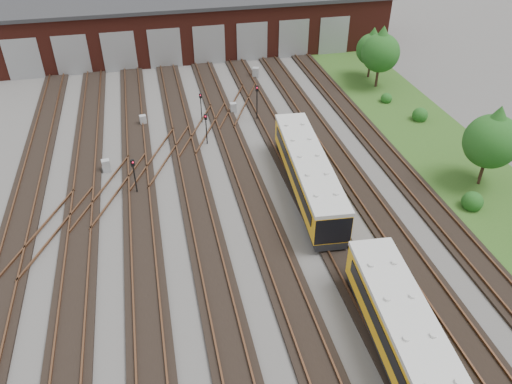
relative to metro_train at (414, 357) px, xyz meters
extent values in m
plane|color=#464441|center=(-6.00, 9.38, -1.76)|extent=(120.00, 120.00, 0.00)
cube|color=black|center=(-20.00, 9.38, -1.67)|extent=(2.40, 70.00, 0.18)
cube|color=brown|center=(-19.28, 9.38, -1.51)|extent=(0.10, 70.00, 0.15)
cube|color=black|center=(-16.00, 9.38, -1.67)|extent=(2.40, 70.00, 0.18)
cube|color=brown|center=(-16.72, 9.38, -1.51)|extent=(0.10, 70.00, 0.15)
cube|color=brown|center=(-15.28, 9.38, -1.51)|extent=(0.10, 70.00, 0.15)
cube|color=black|center=(-12.00, 9.38, -1.67)|extent=(2.40, 70.00, 0.18)
cube|color=brown|center=(-12.72, 9.38, -1.51)|extent=(0.10, 70.00, 0.15)
cube|color=brown|center=(-11.28, 9.38, -1.51)|extent=(0.10, 70.00, 0.15)
cube|color=black|center=(-8.00, 9.38, -1.67)|extent=(2.40, 70.00, 0.18)
cube|color=brown|center=(-8.72, 9.38, -1.51)|extent=(0.10, 70.00, 0.15)
cube|color=brown|center=(-7.28, 9.38, -1.51)|extent=(0.10, 70.00, 0.15)
cube|color=black|center=(-4.00, 9.38, -1.67)|extent=(2.40, 70.00, 0.18)
cube|color=brown|center=(-4.72, 9.38, -1.51)|extent=(0.10, 70.00, 0.15)
cube|color=brown|center=(-3.28, 9.38, -1.51)|extent=(0.10, 70.00, 0.15)
cube|color=black|center=(0.00, 9.38, -1.67)|extent=(2.40, 70.00, 0.18)
cube|color=brown|center=(-0.72, 9.38, -1.51)|extent=(0.10, 70.00, 0.15)
cube|color=brown|center=(0.72, 9.38, -1.51)|extent=(0.10, 70.00, 0.15)
cube|color=black|center=(4.00, 9.38, -1.67)|extent=(2.40, 70.00, 0.18)
cube|color=brown|center=(3.28, 9.38, -1.51)|extent=(0.10, 70.00, 0.15)
cube|color=brown|center=(4.72, 9.38, -1.51)|extent=(0.10, 70.00, 0.15)
cube|color=black|center=(8.00, 9.38, -1.67)|extent=(2.40, 70.00, 0.18)
cube|color=brown|center=(7.28, 9.38, -1.51)|extent=(0.10, 70.00, 0.15)
cube|color=brown|center=(8.72, 9.38, -1.51)|extent=(0.10, 70.00, 0.15)
cube|color=brown|center=(-14.00, 19.38, -1.51)|extent=(5.40, 9.62, 0.15)
cube|color=brown|center=(-10.00, 23.38, -1.51)|extent=(5.40, 9.62, 0.15)
cube|color=brown|center=(-6.00, 27.38, -1.51)|extent=(5.40, 9.62, 0.15)
cube|color=brown|center=(-18.00, 15.38, -1.51)|extent=(5.40, 9.62, 0.15)
cube|color=brown|center=(-2.00, 31.38, -1.51)|extent=(5.40, 9.62, 0.15)
cube|color=#4D1A13|center=(-6.00, 49.38, 1.24)|extent=(50.00, 12.00, 6.00)
cube|color=gray|center=(-23.00, 43.36, 0.44)|extent=(3.60, 0.12, 4.40)
cube|color=gray|center=(-18.00, 43.36, 0.44)|extent=(3.60, 0.12, 4.40)
cube|color=gray|center=(-13.00, 43.36, 0.44)|extent=(3.60, 0.12, 4.40)
cube|color=gray|center=(-8.00, 43.36, 0.44)|extent=(3.60, 0.12, 4.40)
cube|color=gray|center=(-3.00, 43.36, 0.44)|extent=(3.60, 0.12, 4.40)
cube|color=gray|center=(2.00, 43.36, 0.44)|extent=(3.60, 0.12, 4.40)
cube|color=gray|center=(7.00, 43.36, 0.44)|extent=(3.60, 0.12, 4.40)
cube|color=gray|center=(12.00, 43.36, 0.44)|extent=(3.60, 0.12, 4.40)
cube|color=#264A18|center=(13.00, 19.38, -1.74)|extent=(8.00, 55.00, 0.05)
cube|color=black|center=(0.00, 0.00, -1.16)|extent=(3.19, 13.68, 0.54)
cube|color=#F3A70D|center=(0.00, 0.00, 0.10)|extent=(3.46, 13.70, 1.99)
cube|color=silver|center=(0.00, 0.00, 1.23)|extent=(3.55, 13.71, 0.27)
cube|color=black|center=(-1.19, 0.10, 0.33)|extent=(1.04, 11.89, 0.77)
cube|color=black|center=(1.19, -0.10, 0.33)|extent=(1.04, 11.89, 0.77)
cube|color=black|center=(0.00, 16.00, -1.16)|extent=(3.19, 13.68, 0.54)
cube|color=#F3A70D|center=(0.00, 16.00, 0.10)|extent=(3.46, 13.70, 1.99)
cube|color=silver|center=(0.00, 16.00, 1.23)|extent=(3.55, 13.71, 0.27)
cube|color=black|center=(-1.19, 16.10, 0.33)|extent=(1.04, 11.89, 0.77)
cube|color=black|center=(1.19, 15.90, 0.33)|extent=(1.04, 11.89, 0.77)
cylinder|color=black|center=(-12.15, 18.69, -0.57)|extent=(0.10, 0.10, 2.38)
cube|color=black|center=(-12.15, 18.69, 0.88)|extent=(0.30, 0.24, 0.52)
sphere|color=red|center=(-12.15, 18.59, 0.98)|extent=(0.12, 0.12, 0.12)
cylinder|color=black|center=(-5.95, 28.94, -0.56)|extent=(0.09, 0.09, 2.40)
cube|color=black|center=(-5.95, 28.94, 0.85)|extent=(0.22, 0.14, 0.43)
sphere|color=red|center=(-5.95, 28.85, 0.94)|extent=(0.10, 0.10, 0.10)
cylinder|color=black|center=(-0.93, 28.21, -0.32)|extent=(0.10, 0.10, 2.90)
cube|color=black|center=(-0.93, 28.21, 1.39)|extent=(0.28, 0.20, 0.51)
sphere|color=red|center=(-0.93, 28.11, 1.49)|extent=(0.12, 0.12, 0.12)
cylinder|color=black|center=(-6.07, 24.86, -0.61)|extent=(0.10, 0.10, 2.30)
cube|color=black|center=(-6.07, 24.86, 0.78)|extent=(0.26, 0.19, 0.49)
sphere|color=red|center=(-6.07, 24.76, 0.88)|extent=(0.12, 0.12, 0.12)
cube|color=#9DA0A2|center=(-11.23, 29.62, -1.29)|extent=(0.63, 0.55, 0.94)
cube|color=#9DA0A2|center=(-14.37, 22.33, -1.26)|extent=(0.66, 0.57, 1.01)
cube|color=#9DA0A2|center=(1.23, 38.16, -1.20)|extent=(0.82, 0.74, 1.13)
cube|color=#9DA0A2|center=(-2.77, 30.24, -1.27)|extent=(0.60, 0.51, 0.98)
cylinder|color=#321F16|center=(13.28, 35.48, -0.92)|extent=(0.23, 0.23, 1.70)
sphere|color=#174614|center=(13.28, 35.48, 1.35)|extent=(3.31, 3.31, 3.31)
cone|color=#174614|center=(13.28, 35.48, 2.53)|extent=(2.83, 2.83, 2.36)
cylinder|color=#321F16|center=(13.01, 32.89, -0.77)|extent=(0.27, 0.27, 1.99)
sphere|color=#174614|center=(13.01, 32.89, 1.88)|extent=(3.87, 3.87, 3.87)
cone|color=#174614|center=(13.01, 32.89, 3.27)|extent=(3.32, 3.32, 2.76)
cylinder|color=#321F16|center=(13.00, 14.18, -0.76)|extent=(0.21, 0.21, 2.01)
sphere|color=#174614|center=(13.00, 14.18, 1.93)|extent=(3.91, 3.91, 3.91)
cone|color=#174614|center=(13.00, 14.18, 3.32)|extent=(3.35, 3.35, 2.80)
cylinder|color=#321F16|center=(13.48, 14.76, -0.97)|extent=(0.26, 0.26, 1.60)
sphere|color=#174614|center=(13.48, 14.76, 1.16)|extent=(3.10, 3.10, 3.10)
cone|color=#174614|center=(13.48, 14.76, 2.27)|extent=(2.66, 2.66, 2.22)
sphere|color=#174614|center=(10.76, 11.65, -1.02)|extent=(1.48, 1.48, 1.48)
sphere|color=#174614|center=(13.76, 24.85, -1.05)|extent=(1.42, 1.42, 1.42)
sphere|color=#174614|center=(12.44, 29.15, -1.21)|extent=(1.10, 1.10, 1.10)
camera|label=1|loc=(-10.35, -12.39, 19.48)|focal=35.00mm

